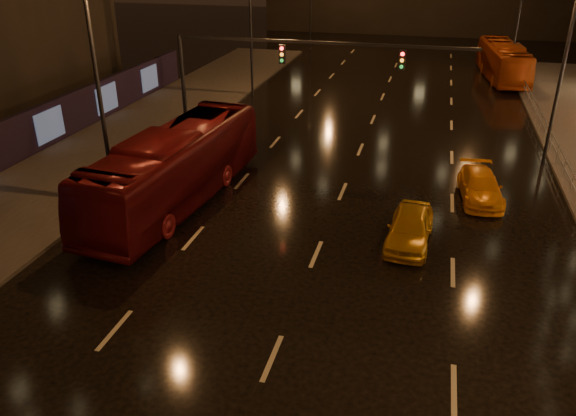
% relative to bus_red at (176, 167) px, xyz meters
% --- Properties ---
extents(ground, '(140.00, 140.00, 0.00)m').
position_rel_bus_red_xyz_m(ground, '(7.00, 6.95, -1.68)').
color(ground, black).
rests_on(ground, ground).
extents(sidewalk_left, '(7.00, 70.00, 0.15)m').
position_rel_bus_red_xyz_m(sidewalk_left, '(-6.50, 1.95, -1.60)').
color(sidewalk_left, '#38332D').
rests_on(sidewalk_left, ground).
extents(traffic_signal, '(15.31, 0.32, 6.20)m').
position_rel_bus_red_xyz_m(traffic_signal, '(1.94, 6.95, 3.06)').
color(traffic_signal, black).
rests_on(traffic_signal, ground).
extents(railing_right, '(0.05, 56.00, 1.00)m').
position_rel_bus_red_xyz_m(railing_right, '(17.20, 4.95, -0.78)').
color(railing_right, '#99999E').
rests_on(railing_right, sidewalk_right).
extents(bus_red, '(3.77, 12.24, 3.36)m').
position_rel_bus_red_xyz_m(bus_red, '(0.00, 0.00, 0.00)').
color(bus_red, '#560C10').
rests_on(bus_red, ground).
extents(bus_curb, '(3.71, 10.98, 3.00)m').
position_rel_bus_red_xyz_m(bus_curb, '(16.00, 29.30, -0.18)').
color(bus_curb, '#AA3F11').
rests_on(bus_curb, ground).
extents(taxi_near, '(1.85, 4.09, 1.36)m').
position_rel_bus_red_xyz_m(taxi_near, '(10.32, -1.30, -1.00)').
color(taxi_near, '#C58712').
rests_on(taxi_near, ground).
extents(taxi_far, '(2.10, 4.35, 1.22)m').
position_rel_bus_red_xyz_m(taxi_far, '(13.16, 3.70, -1.07)').
color(taxi_far, orange).
rests_on(taxi_far, ground).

